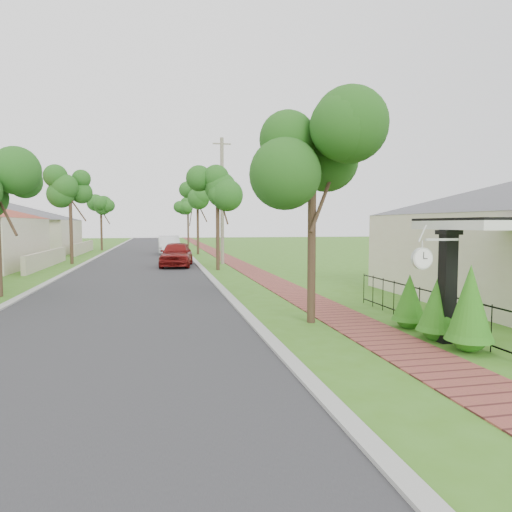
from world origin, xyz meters
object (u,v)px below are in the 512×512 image
object	(u,v)px
near_tree	(312,163)
station_clock	(423,257)
porch_post	(447,292)
parked_car_red	(177,254)
utility_pole	(222,200)
parked_car_white	(169,245)

from	to	relation	value
near_tree	station_clock	distance (m)	3.99
porch_post	parked_car_red	world-z (taller)	porch_post
utility_pole	near_tree	bearing A→B (deg)	-90.31
near_tree	porch_post	bearing A→B (deg)	-46.77
parked_car_white	near_tree	distance (m)	28.85
porch_post	parked_car_red	bearing A→B (deg)	105.18
parked_car_red	utility_pole	xyz separation A→B (m)	(3.06, 1.42, 3.43)
parked_car_white	station_clock	xyz separation A→B (m)	(4.68, -31.37, 1.13)
near_tree	station_clock	world-z (taller)	near_tree
porch_post	near_tree	xyz separation A→B (m)	(-2.35, 2.50, 3.14)
utility_pole	station_clock	xyz separation A→B (m)	(1.38, -21.40, -2.25)
parked_car_red	parked_car_white	world-z (taller)	parked_car_white
station_clock	porch_post	bearing A→B (deg)	24.78
parked_car_red	parked_car_white	size ratio (longest dim) A/B	0.92
parked_car_red	utility_pole	size ratio (longest dim) A/B	0.55
porch_post	parked_car_white	xyz separation A→B (m)	(-5.55, 30.97, -0.30)
parked_car_white	utility_pole	world-z (taller)	utility_pole
porch_post	station_clock	world-z (taller)	porch_post
utility_pole	station_clock	world-z (taller)	utility_pole
porch_post	near_tree	world-z (taller)	near_tree
station_clock	parked_car_white	bearing A→B (deg)	98.49
near_tree	utility_pole	xyz separation A→B (m)	(0.10, 18.50, -0.05)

